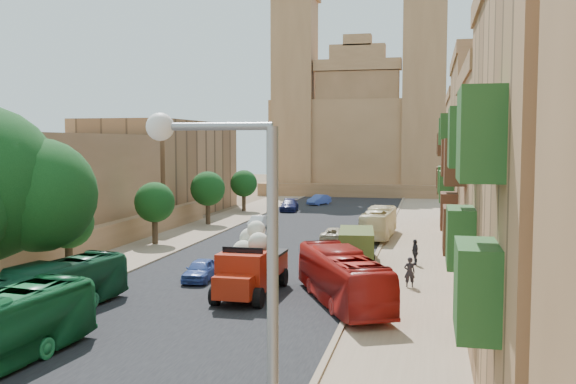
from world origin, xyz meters
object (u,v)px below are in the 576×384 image
at_px(church, 361,131).
at_px(bus_green_north, 52,289).
at_px(street_tree_b, 155,203).
at_px(street_tree_c, 208,189).
at_px(red_truck, 251,263).
at_px(car_white_b, 368,220).
at_px(car_blue_a, 201,270).
at_px(pedestrian_c, 415,252).
at_px(streetlamp, 243,308).
at_px(street_tree_d, 244,184).
at_px(pedestrian_a, 410,272).
at_px(car_cream, 335,234).
at_px(olive_pickup, 356,246).
at_px(car_dkblue, 289,205).
at_px(street_tree_a, 68,223).
at_px(car_white_a, 258,222).
at_px(car_blue_b, 319,200).
at_px(bus_cream_east, 379,223).
at_px(bus_red_east, 342,277).

height_order(church, bus_green_north, church).
distance_m(street_tree_b, street_tree_c, 12.00).
xyz_separation_m(red_truck, car_white_b, (3.28, 28.15, -1.01)).
bearing_deg(car_blue_a, pedestrian_c, 29.12).
relative_size(streetlamp, red_truck, 1.28).
xyz_separation_m(streetlamp, car_white_b, (-2.72, 49.75, -4.58)).
bearing_deg(street_tree_d, pedestrian_a, -60.72).
bearing_deg(car_cream, street_tree_b, 18.07).
height_order(street_tree_b, street_tree_c, street_tree_c).
bearing_deg(car_blue_a, olive_pickup, 41.43).
xyz_separation_m(streetlamp, car_dkblue, (-12.70, 61.04, -4.54)).
height_order(street_tree_a, car_white_a, street_tree_a).
height_order(street_tree_a, car_blue_b, street_tree_a).
relative_size(street_tree_b, car_white_a, 1.36).
bearing_deg(car_white_b, bus_cream_east, 101.89).
bearing_deg(street_tree_a, car_cream, 50.59).
xyz_separation_m(street_tree_b, car_blue_a, (8.01, -11.68, -2.57)).
distance_m(red_truck, pedestrian_c, 12.78).
xyz_separation_m(olive_pickup, car_blue_b, (-8.84, 37.09, -0.38)).
height_order(street_tree_b, street_tree_d, street_tree_b).
xyz_separation_m(church, street_tree_d, (-10.00, -30.61, -6.40)).
distance_m(car_cream, car_dkblue, 22.46).
bearing_deg(red_truck, street_tree_a, 168.39).
bearing_deg(car_blue_b, red_truck, -62.33).
relative_size(street_tree_a, car_cream, 1.15).
distance_m(bus_red_east, car_white_a, 27.49).
xyz_separation_m(olive_pickup, car_dkblue, (-10.88, 29.04, -0.35)).
xyz_separation_m(olive_pickup, bus_green_north, (-11.89, -15.99, 0.20)).
relative_size(street_tree_b, red_truck, 0.74).
bearing_deg(street_tree_a, car_dkblue, 82.28).
bearing_deg(street_tree_d, red_truck, -73.03).
bearing_deg(car_blue_a, church, 85.49).
height_order(car_blue_a, car_dkblue, car_dkblue).
xyz_separation_m(street_tree_a, street_tree_c, (0.00, 24.00, 0.31)).
distance_m(street_tree_a, car_white_b, 29.90).
distance_m(street_tree_c, street_tree_d, 12.00).
distance_m(car_white_a, car_blue_b, 23.21).
bearing_deg(street_tree_a, red_truck, -11.61).
bearing_deg(street_tree_c, street_tree_d, 90.00).
bearing_deg(car_cream, car_blue_b, -77.18).
bearing_deg(streetlamp, street_tree_d, 106.46).
distance_m(car_white_b, pedestrian_c, 18.76).
xyz_separation_m(street_tree_a, car_blue_a, (8.01, 0.32, -2.46)).
distance_m(bus_red_east, pedestrian_c, 11.27).
distance_m(car_blue_a, car_white_a, 21.76).
bearing_deg(bus_red_east, streetlamp, 68.96).
height_order(church, car_white_a, church).
bearing_deg(pedestrian_c, red_truck, -59.13).
relative_size(red_truck, car_cream, 1.61).
bearing_deg(church, car_blue_b, -97.79).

